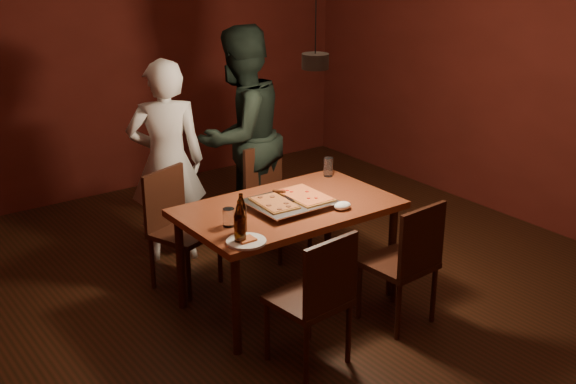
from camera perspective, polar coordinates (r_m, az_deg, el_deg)
room_shell at (r=4.88m, az=2.11°, el=6.24°), size 6.00×6.00×6.00m
dining_table at (r=5.06m, az=0.00°, el=-1.84°), size 1.50×0.90×0.75m
chair_far_left at (r=5.45m, az=-8.87°, el=-2.01°), size 0.54×0.54×0.49m
chair_far_right at (r=5.96m, az=-1.26°, el=0.22°), size 0.49×0.49×0.49m
chair_near_left at (r=4.37m, az=2.37°, el=-7.71°), size 0.46×0.46×0.49m
chair_near_right at (r=4.88m, az=9.49°, el=-4.82°), size 0.45×0.45×0.49m
pizza_tray at (r=5.00m, az=0.17°, el=-0.94°), size 0.58×0.48×0.05m
pizza_meat at (r=4.93m, az=-1.09°, el=-0.86°), size 0.24×0.36×0.02m
pizza_cheese at (r=5.06m, az=1.33°, el=-0.26°), size 0.26×0.40×0.02m
spatula at (r=5.00m, az=0.21°, el=-0.46°), size 0.12×0.25×0.04m
beer_bottle_a at (r=4.40m, az=-3.82°, el=-2.40°), size 0.07×0.07×0.28m
beer_bottle_b at (r=4.56m, az=-3.72°, el=-1.68°), size 0.07×0.07×0.26m
water_glass_left at (r=4.69m, az=-4.71°, el=-2.02°), size 0.08×0.08×0.12m
water_glass_right at (r=5.61m, az=3.20°, el=1.98°), size 0.07×0.07×0.15m
plate_slice at (r=4.46m, az=-3.32°, el=-3.91°), size 0.25×0.25×0.03m
napkin at (r=4.97m, az=4.32°, el=-1.09°), size 0.13×0.10×0.05m
diner_white at (r=5.80m, az=-9.56°, el=2.35°), size 0.71×0.60×1.65m
diner_dark at (r=6.07m, az=-3.75°, el=4.38°), size 1.05×0.92×1.85m
pendant_lamp at (r=4.81m, az=2.17°, el=10.41°), size 0.18×0.18×1.10m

